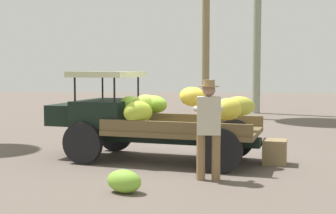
{
  "coord_description": "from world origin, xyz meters",
  "views": [
    {
      "loc": [
        -0.62,
        9.71,
        1.88
      ],
      "look_at": [
        -0.02,
        0.17,
        1.13
      ],
      "focal_mm": 49.84,
      "sensor_mm": 36.0,
      "label": 1
    }
  ],
  "objects_px": {
    "truck": "(143,117)",
    "wooden_crate": "(275,152)",
    "farmer": "(209,124)",
    "loose_banana_bunch": "(124,181)"
  },
  "relations": [
    {
      "from": "wooden_crate",
      "to": "loose_banana_bunch",
      "type": "bearing_deg",
      "value": 41.62
    },
    {
      "from": "loose_banana_bunch",
      "to": "truck",
      "type": "bearing_deg",
      "value": -89.63
    },
    {
      "from": "wooden_crate",
      "to": "loose_banana_bunch",
      "type": "distance_m",
      "value": 3.58
    },
    {
      "from": "farmer",
      "to": "loose_banana_bunch",
      "type": "relative_size",
      "value": 2.96
    },
    {
      "from": "truck",
      "to": "farmer",
      "type": "relative_size",
      "value": 2.7
    },
    {
      "from": "farmer",
      "to": "wooden_crate",
      "type": "distance_m",
      "value": 2.12
    },
    {
      "from": "truck",
      "to": "wooden_crate",
      "type": "xyz_separation_m",
      "value": [
        -2.69,
        0.26,
        -0.67
      ]
    },
    {
      "from": "wooden_crate",
      "to": "loose_banana_bunch",
      "type": "xyz_separation_m",
      "value": [
        2.68,
        2.38,
        -0.07
      ]
    },
    {
      "from": "farmer",
      "to": "loose_banana_bunch",
      "type": "bearing_deg",
      "value": 124.55
    },
    {
      "from": "farmer",
      "to": "truck",
      "type": "bearing_deg",
      "value": 37.24
    }
  ]
}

